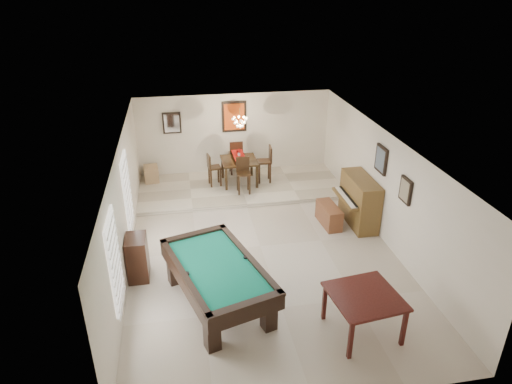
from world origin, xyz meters
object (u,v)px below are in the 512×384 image
object	(u,v)px
flower_vase	(239,153)
dining_chair_west	(215,170)
square_table	(363,313)
upright_piano	(354,201)
piano_bench	(329,215)
dining_chair_south	(243,176)
chandelier	(240,119)
dining_chair_east	(264,164)
corner_bench	(151,174)
dining_table	(239,169)
pool_table	(218,285)
apothecary_chest	(138,258)
dining_chair_north	(236,157)

from	to	relation	value
flower_vase	dining_chair_west	size ratio (longest dim) A/B	0.22
square_table	upright_piano	size ratio (longest dim) A/B	0.78
piano_bench	dining_chair_south	size ratio (longest dim) A/B	0.93
piano_bench	chandelier	bearing A→B (deg)	127.96
dining_chair_east	corner_bench	distance (m)	3.46
flower_vase	chandelier	size ratio (longest dim) A/B	0.35
chandelier	piano_bench	bearing A→B (deg)	-52.04
upright_piano	square_table	bearing A→B (deg)	-108.55
flower_vase	dining_chair_west	bearing A→B (deg)	-177.75
dining_table	flower_vase	xyz separation A→B (m)	(0.00, 0.00, 0.54)
pool_table	dining_table	distance (m)	5.50
dining_chair_south	dining_chair_east	xyz separation A→B (m)	(0.73, 0.68, 0.04)
upright_piano	dining_chair_east	bearing A→B (deg)	123.34
flower_vase	dining_chair_south	bearing A→B (deg)	-88.19
upright_piano	apothecary_chest	bearing A→B (deg)	-165.02
square_table	corner_bench	bearing A→B (deg)	118.58
upright_piano	corner_bench	size ratio (longest dim) A/B	2.89
apothecary_chest	square_table	bearing A→B (deg)	-30.64
upright_piano	dining_chair_south	distance (m)	3.27
apothecary_chest	corner_bench	bearing A→B (deg)	88.44
dining_table	dining_chair_east	size ratio (longest dim) A/B	0.94
dining_chair_west	chandelier	xyz separation A→B (m)	(0.75, -0.23, 1.60)
flower_vase	dining_chair_north	distance (m)	0.88
piano_bench	dining_chair_south	bearing A→B (deg)	133.31
upright_piano	dining_chair_west	distance (m)	4.30
upright_piano	dining_chair_south	world-z (taller)	upright_piano
dining_chair_north	chandelier	size ratio (longest dim) A/B	1.83
dining_chair_south	dining_chair_north	bearing A→B (deg)	92.53
dining_chair_west	dining_chair_east	bearing A→B (deg)	-97.71
upright_piano	flower_vase	size ratio (longest dim) A/B	7.13
square_table	corner_bench	size ratio (longest dim) A/B	2.24
dining_chair_east	corner_bench	world-z (taller)	dining_chair_east
dining_chair_south	pool_table	bearing A→B (deg)	-102.95
flower_vase	dining_chair_south	distance (m)	0.84
dining_chair_south	dining_chair_east	size ratio (longest dim) A/B	0.93
square_table	dining_table	world-z (taller)	dining_table
piano_bench	dining_chair_east	xyz separation A→B (m)	(-1.18, 2.71, 0.41)
square_table	chandelier	distance (m)	6.70
upright_piano	flower_vase	distance (m)	3.80
dining_table	piano_bench	bearing A→B (deg)	-54.75
chandelier	dining_chair_west	bearing A→B (deg)	162.65
corner_bench	dining_chair_east	bearing A→B (deg)	-10.30
piano_bench	dining_table	distance (m)	3.36
pool_table	square_table	bearing A→B (deg)	-43.28
upright_piano	chandelier	world-z (taller)	chandelier
pool_table	dining_chair_south	size ratio (longest dim) A/B	2.55
dining_table	dining_chair_north	bearing A→B (deg)	90.22
flower_vase	chandelier	world-z (taller)	chandelier
piano_bench	dining_table	bearing A→B (deg)	125.25
apothecary_chest	pool_table	bearing A→B (deg)	-36.72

